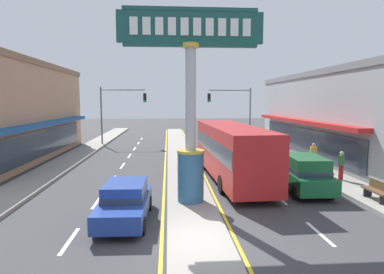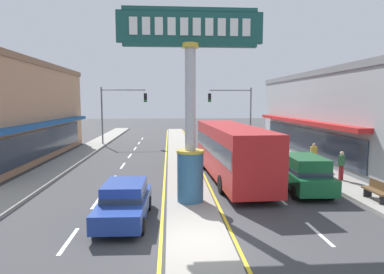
# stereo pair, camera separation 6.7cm
# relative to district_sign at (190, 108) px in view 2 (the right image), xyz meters

# --- Properties ---
(ground_plane) EXTENTS (160.00, 160.00, 0.00)m
(ground_plane) POSITION_rel_district_sign_xyz_m (0.00, -4.16, -4.41)
(ground_plane) COLOR #3A3A3D
(median_strip) EXTENTS (2.16, 52.00, 0.14)m
(median_strip) POSITION_rel_district_sign_xyz_m (0.00, 13.84, -4.34)
(median_strip) COLOR gray
(median_strip) RESTS_ON ground
(sidewalk_left) EXTENTS (2.32, 60.00, 0.18)m
(sidewalk_left) POSITION_rel_district_sign_xyz_m (-8.84, 11.84, -4.32)
(sidewalk_left) COLOR gray
(sidewalk_left) RESTS_ON ground
(sidewalk_right) EXTENTS (2.32, 60.00, 0.18)m
(sidewalk_right) POSITION_rel_district_sign_xyz_m (8.84, 11.84, -4.32)
(sidewalk_right) COLOR gray
(sidewalk_right) RESTS_ON ground
(lane_markings) EXTENTS (8.90, 52.00, 0.01)m
(lane_markings) POSITION_rel_district_sign_xyz_m (-0.00, 12.48, -4.41)
(lane_markings) COLOR silver
(lane_markings) RESTS_ON ground
(district_sign) EXTENTS (6.39, 1.26, 8.61)m
(district_sign) POSITION_rel_district_sign_xyz_m (0.00, 0.00, 0.00)
(district_sign) COLOR #33668C
(district_sign) RESTS_ON median_strip
(storefront_right) EXTENTS (9.52, 22.70, 7.11)m
(storefront_right) POSITION_rel_district_sign_xyz_m (14.53, 12.05, -0.86)
(storefront_right) COLOR #999EA3
(storefront_right) RESTS_ON ground
(traffic_light_left_side) EXTENTS (4.86, 0.46, 6.20)m
(traffic_light_left_side) POSITION_rel_district_sign_xyz_m (-6.31, 20.94, -0.16)
(traffic_light_left_side) COLOR slate
(traffic_light_left_side) RESTS_ON ground
(traffic_light_right_side) EXTENTS (4.86, 0.46, 6.20)m
(traffic_light_right_side) POSITION_rel_district_sign_xyz_m (6.31, 21.42, -0.16)
(traffic_light_right_side) COLOR slate
(traffic_light_right_side) RESTS_ON ground
(bus_near_right_lane) EXTENTS (3.04, 11.30, 3.26)m
(bus_near_right_lane) POSITION_rel_district_sign_xyz_m (2.73, 4.61, -2.54)
(bus_near_right_lane) COLOR #B21E1E
(bus_near_right_lane) RESTS_ON ground
(sedan_far_right_lane) EXTENTS (1.94, 4.35, 1.53)m
(sedan_far_right_lane) POSITION_rel_district_sign_xyz_m (-2.73, -1.97, -3.62)
(sedan_far_right_lane) COLOR navy
(sedan_far_right_lane) RESTS_ON ground
(suv_near_left_lane) EXTENTS (2.15, 4.69, 1.90)m
(suv_near_left_lane) POSITION_rel_district_sign_xyz_m (6.02, 1.65, -3.43)
(suv_near_left_lane) COLOR #14562D
(suv_near_left_lane) RESTS_ON ground
(suv_mid_left_lane) EXTENTS (2.09, 4.67, 1.90)m
(suv_mid_left_lane) POSITION_rel_district_sign_xyz_m (6.03, 13.37, -3.43)
(suv_mid_left_lane) COLOR white
(suv_mid_left_lane) RESTS_ON ground
(street_bench) EXTENTS (0.48, 1.60, 0.88)m
(street_bench) POSITION_rel_district_sign_xyz_m (8.54, -0.62, -3.76)
(street_bench) COLOR brown
(street_bench) RESTS_ON sidewalk_right
(pedestrian_near_kerb) EXTENTS (0.45, 0.42, 1.67)m
(pedestrian_near_kerb) POSITION_rel_district_sign_xyz_m (8.93, 3.32, -3.28)
(pedestrian_near_kerb) COLOR maroon
(pedestrian_near_kerb) RESTS_ON sidewalk_right
(pedestrian_far_side) EXTENTS (0.44, 0.30, 1.78)m
(pedestrian_far_side) POSITION_rel_district_sign_xyz_m (8.57, 6.19, -3.22)
(pedestrian_far_side) COLOR #B7B2AD
(pedestrian_far_side) RESTS_ON sidewalk_right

